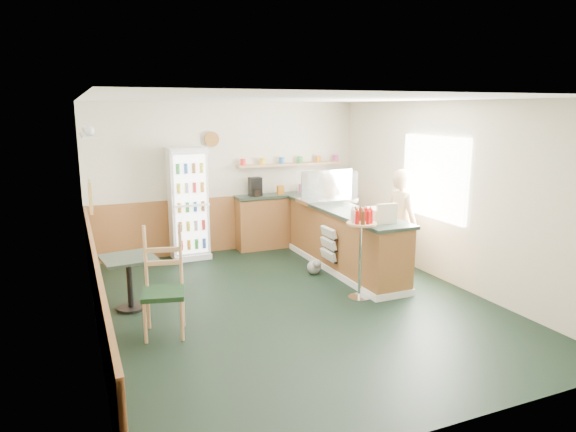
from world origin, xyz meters
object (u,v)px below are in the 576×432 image
cafe_chair (161,278)px  condiment_stand (361,238)px  cafe_table (129,273)px  cash_register (381,215)px  shopkeeper (402,222)px  drinks_fridge (188,204)px  display_case (327,187)px

cafe_chair → condiment_stand: bearing=13.4°
cafe_table → condiment_stand: bearing=-15.7°
condiment_stand → cafe_table: size_ratio=1.73×
cash_register → shopkeeper: (0.70, 0.47, -0.27)m
drinks_fridge → condiment_stand: drinks_fridge is taller
display_case → cafe_table: (-3.40, -1.03, -0.78)m
condiment_stand → cafe_table: bearing=164.3°
display_case → drinks_fridge: bearing=154.1°
cash_register → cafe_chair: size_ratio=0.28×
cafe_chair → shopkeeper: bearing=23.3°
cash_register → shopkeeper: 0.88m
drinks_fridge → shopkeeper: bearing=-38.2°
cash_register → shopkeeper: bearing=39.3°
drinks_fridge → cafe_table: size_ratio=2.65×
cash_register → condiment_stand: condiment_stand is taller
drinks_fridge → shopkeeper: (2.85, -2.24, -0.13)m
drinks_fridge → cafe_chair: (-0.97, -2.93, -0.30)m
drinks_fridge → cafe_table: (-1.25, -2.08, -0.46)m
drinks_fridge → cafe_chair: bearing=-108.3°
display_case → cash_register: display_case is taller
cafe_table → cash_register: bearing=-10.4°
condiment_stand → cafe_table: 3.10m
display_case → cafe_table: display_case is taller
cafe_table → cafe_chair: (0.28, -0.85, 0.16)m
cash_register → cafe_table: 3.51m
condiment_stand → drinks_fridge: bearing=120.5°
drinks_fridge → display_case: 2.41m
condiment_stand → shopkeeper: bearing=30.6°
cafe_table → shopkeeper: bearing=-2.2°
shopkeeper → cafe_table: bearing=84.6°
cash_register → drinks_fridge: bearing=134.2°
cash_register → condiment_stand: size_ratio=0.28×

